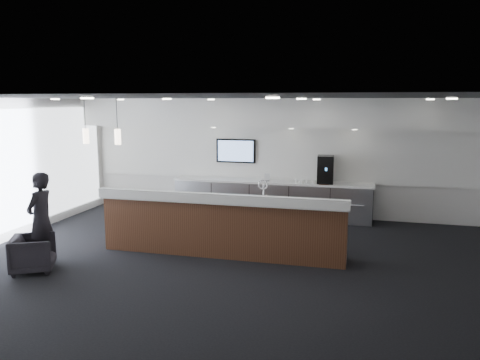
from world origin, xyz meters
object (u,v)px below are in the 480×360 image
(service_counter, at_px, (223,225))
(lounge_guest, at_px, (41,219))
(coffee_machine, at_px, (325,169))
(armchair, at_px, (33,254))

(service_counter, relative_size, lounge_guest, 2.84)
(coffee_machine, bearing_deg, lounge_guest, -139.43)
(lounge_guest, bearing_deg, coffee_machine, 132.67)
(coffee_machine, height_order, armchair, coffee_machine)
(coffee_machine, relative_size, lounge_guest, 0.40)
(service_counter, distance_m, lounge_guest, 3.32)
(service_counter, height_order, lounge_guest, lounge_guest)
(service_counter, distance_m, armchair, 3.41)
(armchair, bearing_deg, service_counter, -87.57)
(service_counter, height_order, coffee_machine, coffee_machine)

